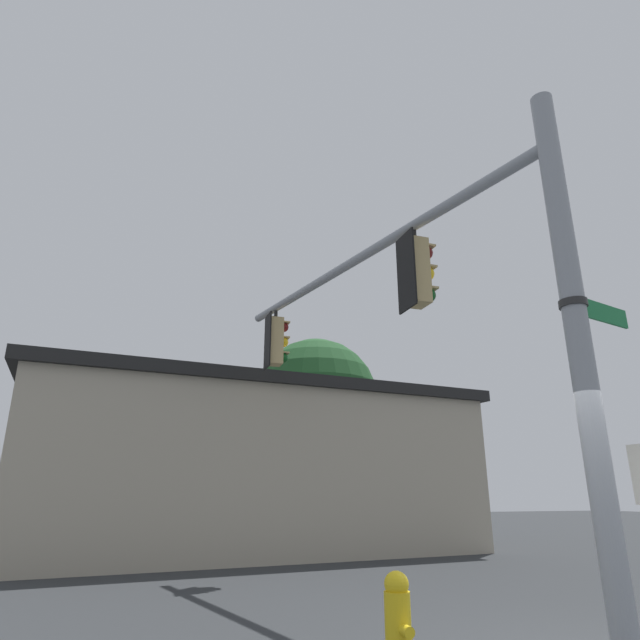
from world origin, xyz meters
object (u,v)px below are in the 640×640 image
traffic_light_nearest_pole (417,272)px  street_name_sign (588,308)px  fire_hydrant (398,620)px  traffic_light_mid_inner (276,341)px

traffic_light_nearest_pole → street_name_sign: (2.26, 0.83, -1.24)m
fire_hydrant → street_name_sign: bearing=75.7°
traffic_light_nearest_pole → traffic_light_mid_inner: bearing=-165.9°
street_name_sign → fire_hydrant: size_ratio=1.40×
traffic_light_mid_inner → street_name_sign: traffic_light_mid_inner is taller
fire_hydrant → traffic_light_mid_inner: bearing=177.5°
traffic_light_nearest_pole → fire_hydrant: bearing=-39.1°
traffic_light_nearest_pole → fire_hydrant: size_ratio=1.59×
traffic_light_mid_inner → traffic_light_nearest_pole: bearing=14.1°
traffic_light_nearest_pole → street_name_sign: bearing=20.2°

